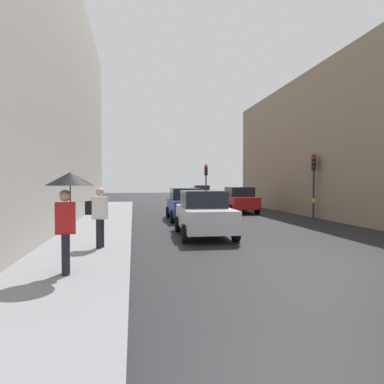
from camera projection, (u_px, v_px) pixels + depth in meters
ground_plane at (338, 263)px, 8.67m from camera, size 120.00×120.00×0.00m
sidewalk_kerb at (97, 232)px, 13.43m from camera, size 2.71×40.00×0.16m
traffic_light_mid_street at (314, 174)px, 19.20m from camera, size 0.35×0.45×3.72m
traffic_light_far_median at (206, 178)px, 28.84m from camera, size 0.25×0.44×3.64m
car_silver_hatchback at (204, 213)px, 13.07m from camera, size 2.14×4.26×1.76m
car_red_sedan at (238, 200)px, 23.36m from camera, size 2.07×4.23×1.76m
car_white_compact at (201, 193)px, 37.31m from camera, size 2.27×4.33×1.76m
car_blue_van at (186, 204)px, 18.74m from camera, size 2.08×4.23×1.76m
pedestrian_with_umbrella at (69, 194)px, 7.00m from camera, size 1.00×1.00×2.14m
pedestrian_with_black_backpack at (98, 214)px, 9.82m from camera, size 0.65×0.43×1.77m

